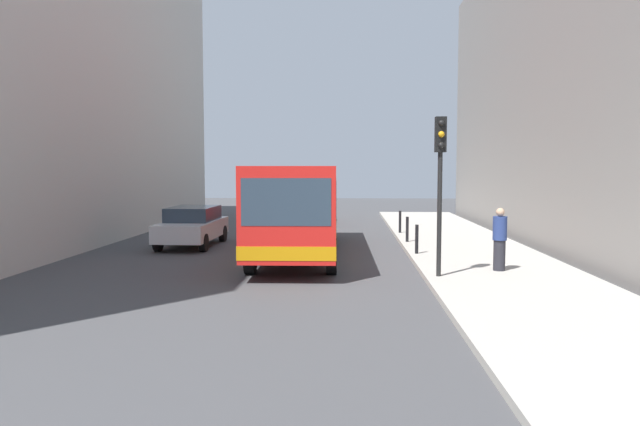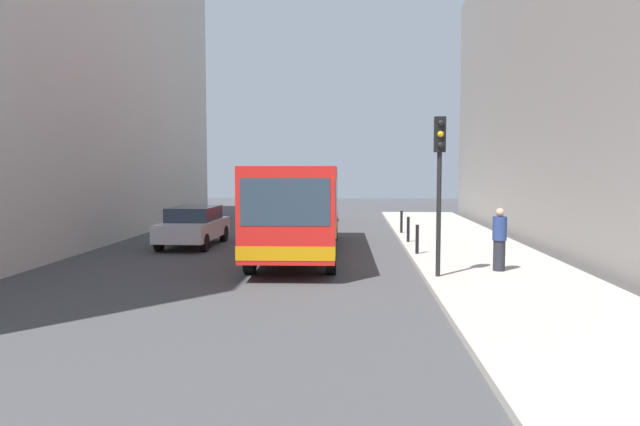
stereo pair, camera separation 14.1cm
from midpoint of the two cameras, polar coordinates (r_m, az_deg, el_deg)
ground_plane at (r=18.74m, az=-0.82°, el=-4.78°), size 80.00×80.00×0.00m
sidewalk at (r=19.14m, az=15.58°, el=-4.53°), size 4.40×40.00×0.15m
building_left at (r=26.34m, az=-26.97°, el=15.05°), size 7.00×32.00×16.16m
building_right at (r=24.93m, az=27.93°, el=11.83°), size 7.00×32.00×12.88m
bus at (r=20.70m, az=-1.71°, el=0.88°), size 2.74×11.07×3.00m
car_beside_bus at (r=23.35m, az=-11.65°, el=-1.14°), size 1.93×4.43×1.48m
car_behind_bus at (r=32.50m, az=-0.66°, el=0.46°), size 2.06×4.49×1.48m
traffic_light at (r=15.79m, az=11.45°, el=4.38°), size 0.28×0.33×4.10m
bollard_near at (r=20.02m, az=9.34°, el=-2.45°), size 0.11×0.11×0.95m
bollard_mid at (r=23.18m, az=8.48°, el=-1.53°), size 0.11×0.11×0.95m
bollard_far at (r=26.34m, az=7.83°, el=-0.83°), size 0.11×0.11×0.95m
pedestrian_near_signal at (r=17.18m, az=16.78°, el=-2.41°), size 0.38×0.38×1.71m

